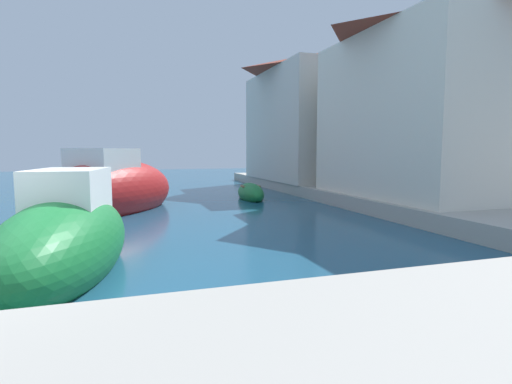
{
  "coord_description": "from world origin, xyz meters",
  "views": [
    {
      "loc": [
        2.33,
        -6.7,
        2.15
      ],
      "look_at": [
        7.28,
        8.51,
        0.51
      ],
      "focal_mm": 28.78,
      "sensor_mm": 36.0,
      "label": 1
    }
  ],
  "objects_px": {
    "waterfront_building_annex": "(319,116)",
    "quayside_tree": "(326,121)",
    "moored_boat_2": "(251,193)",
    "waterfront_building_main": "(431,101)",
    "moored_boat_3": "(65,240)",
    "moored_boat_0": "(113,191)",
    "moored_boat_5": "(103,186)"
  },
  "relations": [
    {
      "from": "waterfront_building_main",
      "to": "waterfront_building_annex",
      "type": "bearing_deg",
      "value": 90.0
    },
    {
      "from": "quayside_tree",
      "to": "waterfront_building_main",
      "type": "bearing_deg",
      "value": -90.0
    },
    {
      "from": "moored_boat_0",
      "to": "quayside_tree",
      "type": "height_order",
      "value": "quayside_tree"
    },
    {
      "from": "moored_boat_5",
      "to": "waterfront_building_main",
      "type": "xyz_separation_m",
      "value": [
        11.63,
        -9.01,
        3.5
      ]
    },
    {
      "from": "moored_boat_5",
      "to": "waterfront_building_main",
      "type": "height_order",
      "value": "waterfront_building_main"
    },
    {
      "from": "moored_boat_0",
      "to": "moored_boat_5",
      "type": "bearing_deg",
      "value": 41.46
    },
    {
      "from": "moored_boat_3",
      "to": "quayside_tree",
      "type": "bearing_deg",
      "value": 146.31
    },
    {
      "from": "moored_boat_3",
      "to": "waterfront_building_main",
      "type": "relative_size",
      "value": 0.7
    },
    {
      "from": "moored_boat_5",
      "to": "moored_boat_2",
      "type": "bearing_deg",
      "value": -101.96
    },
    {
      "from": "moored_boat_0",
      "to": "waterfront_building_annex",
      "type": "bearing_deg",
      "value": -25.67
    },
    {
      "from": "moored_boat_0",
      "to": "waterfront_building_main",
      "type": "distance_m",
      "value": 11.83
    },
    {
      "from": "moored_boat_0",
      "to": "quayside_tree",
      "type": "relative_size",
      "value": 1.45
    },
    {
      "from": "moored_boat_3",
      "to": "quayside_tree",
      "type": "distance_m",
      "value": 17.4
    },
    {
      "from": "moored_boat_0",
      "to": "quayside_tree",
      "type": "xyz_separation_m",
      "value": [
        11.02,
        5.13,
        3.0
      ]
    },
    {
      "from": "quayside_tree",
      "to": "moored_boat_2",
      "type": "bearing_deg",
      "value": -149.03
    },
    {
      "from": "moored_boat_5",
      "to": "waterfront_building_main",
      "type": "bearing_deg",
      "value": -106.39
    },
    {
      "from": "moored_boat_3",
      "to": "waterfront_building_main",
      "type": "height_order",
      "value": "waterfront_building_main"
    },
    {
      "from": "moored_boat_2",
      "to": "waterfront_building_main",
      "type": "relative_size",
      "value": 0.41
    },
    {
      "from": "moored_boat_2",
      "to": "waterfront_building_main",
      "type": "height_order",
      "value": "waterfront_building_main"
    },
    {
      "from": "moored_boat_2",
      "to": "moored_boat_3",
      "type": "height_order",
      "value": "moored_boat_3"
    },
    {
      "from": "waterfront_building_annex",
      "to": "quayside_tree",
      "type": "height_order",
      "value": "waterfront_building_annex"
    },
    {
      "from": "waterfront_building_annex",
      "to": "quayside_tree",
      "type": "xyz_separation_m",
      "value": [
        -0.0,
        -0.88,
        -0.37
      ]
    },
    {
      "from": "moored_boat_3",
      "to": "waterfront_building_main",
      "type": "bearing_deg",
      "value": 120.21
    },
    {
      "from": "quayside_tree",
      "to": "waterfront_building_annex",
      "type": "bearing_deg",
      "value": 89.97
    },
    {
      "from": "moored_boat_2",
      "to": "quayside_tree",
      "type": "bearing_deg",
      "value": 126.63
    },
    {
      "from": "moored_boat_2",
      "to": "moored_boat_3",
      "type": "xyz_separation_m",
      "value": [
        -6.36,
        -9.31,
        0.3
      ]
    },
    {
      "from": "moored_boat_0",
      "to": "moored_boat_2",
      "type": "bearing_deg",
      "value": -35.5
    },
    {
      "from": "moored_boat_3",
      "to": "quayside_tree",
      "type": "height_order",
      "value": "quayside_tree"
    },
    {
      "from": "moored_boat_3",
      "to": "moored_boat_2",
      "type": "bearing_deg",
      "value": 155.03
    },
    {
      "from": "moored_boat_5",
      "to": "waterfront_building_main",
      "type": "distance_m",
      "value": 15.12
    },
    {
      "from": "moored_boat_2",
      "to": "waterfront_building_main",
      "type": "xyz_separation_m",
      "value": [
        5.32,
        -4.86,
        3.64
      ]
    },
    {
      "from": "waterfront_building_annex",
      "to": "moored_boat_3",
      "type": "bearing_deg",
      "value": -131.11
    }
  ]
}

